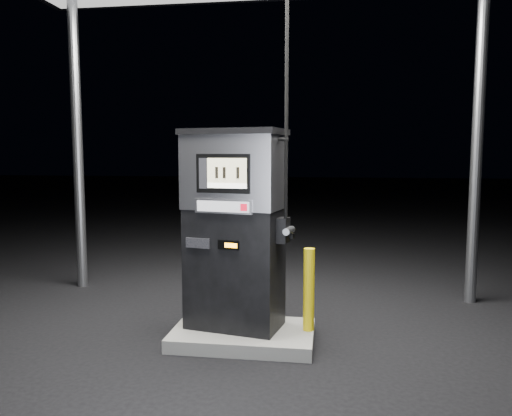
# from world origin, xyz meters

# --- Properties ---
(ground) EXTENTS (80.00, 80.00, 0.00)m
(ground) POSITION_xyz_m (0.00, 0.00, 0.00)
(ground) COLOR black
(ground) RESTS_ON ground
(pump_island) EXTENTS (1.60, 1.00, 0.15)m
(pump_island) POSITION_xyz_m (0.00, 0.00, 0.07)
(pump_island) COLOR slate
(pump_island) RESTS_ON ground
(fuel_dispenser) EXTENTS (1.30, 0.87, 4.70)m
(fuel_dispenser) POSITION_xyz_m (-0.11, 0.08, 1.31)
(fuel_dispenser) COLOR black
(fuel_dispenser) RESTS_ON pump_island
(bollard_left) EXTENTS (0.16, 0.16, 1.01)m
(bollard_left) POSITION_xyz_m (-0.64, 0.11, 0.66)
(bollard_left) COLOR yellow
(bollard_left) RESTS_ON pump_island
(bollard_right) EXTENTS (0.16, 0.16, 0.94)m
(bollard_right) POSITION_xyz_m (0.74, 0.07, 0.62)
(bollard_right) COLOR yellow
(bollard_right) RESTS_ON pump_island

